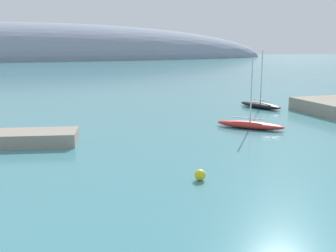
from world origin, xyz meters
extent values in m
ellipsoid|color=gray|center=(-19.22, 252.12, 0.00)|extent=(317.39, 72.17, 43.46)
ellipsoid|color=red|center=(9.61, 30.23, 0.43)|extent=(7.09, 7.15, 0.86)
cylinder|color=silver|center=(9.61, 30.23, 4.58)|extent=(0.16, 0.16, 7.43)
cube|color=silver|center=(9.35, 30.49, 1.21)|extent=(2.63, 2.67, 0.10)
ellipsoid|color=black|center=(18.87, 43.56, 0.44)|extent=(4.62, 8.04, 0.88)
cylinder|color=silver|center=(18.87, 43.56, 4.87)|extent=(0.19, 0.19, 7.99)
cube|color=silver|center=(18.98, 43.23, 1.23)|extent=(1.18, 3.32, 0.10)
sphere|color=yellow|center=(-3.23, 14.72, 0.42)|extent=(0.84, 0.84, 0.84)
camera|label=1|loc=(-14.56, -12.10, 9.96)|focal=44.18mm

